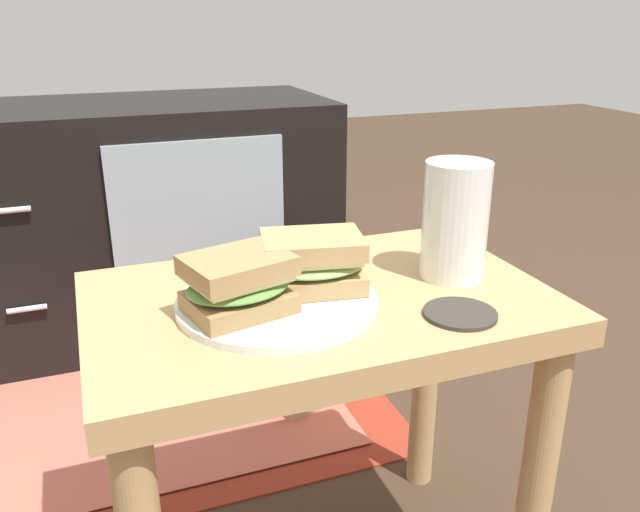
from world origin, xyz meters
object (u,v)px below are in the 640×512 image
sandwich_back (312,261)px  plate (277,302)px  paper_bag (318,328)px  coaster (460,314)px  tv_cabinet (138,219)px  sandwich_front (238,284)px  beer_glass (455,222)px

sandwich_back → plate: bearing=-160.8°
paper_bag → sandwich_back: bearing=-111.5°
coaster → tv_cabinet: bearing=104.0°
sandwich_back → coaster: sandwich_back is taller
sandwich_front → beer_glass: size_ratio=0.91×
sandwich_front → beer_glass: 0.29m
tv_cabinet → beer_glass: bearing=-71.6°
plate → sandwich_back: size_ratio=1.69×
beer_glass → paper_bag: beer_glass is taller
coaster → paper_bag: bearing=85.8°
coaster → paper_bag: (0.04, 0.57, -0.30)m
plate → paper_bag: (0.23, 0.47, -0.30)m
sandwich_back → beer_glass: size_ratio=0.93×
tv_cabinet → plate: tv_cabinet is taller
tv_cabinet → coaster: (0.26, -1.06, 0.17)m
tv_cabinet → sandwich_front: (0.03, -0.98, 0.21)m
tv_cabinet → sandwich_back: 0.98m
beer_glass → sandwich_front: bearing=-174.8°
sandwich_front → coaster: sandwich_front is taller
plate → paper_bag: bearing=64.2°
plate → sandwich_front: sandwich_front is taller
sandwich_front → paper_bag: 0.66m
tv_cabinet → paper_bag: size_ratio=2.91×
plate → tv_cabinet: bearing=94.5°
plate → beer_glass: 0.25m
beer_glass → coaster: 0.14m
sandwich_back → paper_bag: (0.18, 0.46, -0.34)m
sandwich_front → beer_glass: (0.29, 0.03, 0.03)m
tv_cabinet → coaster: 1.11m
beer_glass → paper_bag: bearing=91.4°
plate → coaster: bearing=-27.4°
sandwich_front → beer_glass: beer_glass is taller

